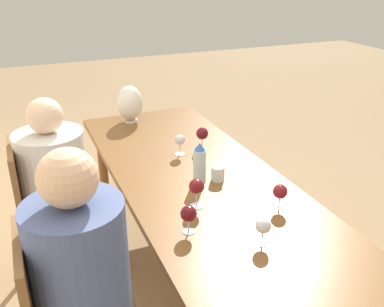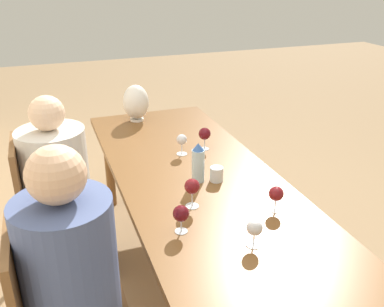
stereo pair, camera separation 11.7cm
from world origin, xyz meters
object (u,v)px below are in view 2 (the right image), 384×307
(wine_glass_5, at_px, (182,140))
(wine_glass_6, at_px, (276,194))
(wine_glass_1, at_px, (205,134))
(wine_glass_2, at_px, (181,214))
(vase, at_px, (136,102))
(water_tumbler, at_px, (217,174))
(wine_glass_0, at_px, (254,229))
(wine_glass_7, at_px, (192,187))
(person_near, at_px, (76,283))
(person_far, at_px, (60,187))
(water_bottle, at_px, (198,163))
(chair_far, at_px, (47,209))

(wine_glass_5, distance_m, wine_glass_6, 0.81)
(wine_glass_1, height_order, wine_glass_2, wine_glass_1)
(vase, bearing_deg, wine_glass_1, -157.38)
(wine_glass_1, distance_m, wine_glass_5, 0.16)
(water_tumbler, distance_m, wine_glass_0, 0.60)
(vase, bearing_deg, wine_glass_7, 178.74)
(wine_glass_1, distance_m, wine_glass_7, 0.71)
(vase, relative_size, person_near, 0.22)
(wine_glass_5, height_order, wine_glass_7, wine_glass_7)
(wine_glass_5, relative_size, wine_glass_7, 0.88)
(wine_glass_5, bearing_deg, wine_glass_1, -81.08)
(wine_glass_2, bearing_deg, vase, -5.60)
(person_far, bearing_deg, wine_glass_0, -144.38)
(wine_glass_6, bearing_deg, wine_glass_0, 133.16)
(wine_glass_0, height_order, wine_glass_5, wine_glass_5)
(water_bottle, relative_size, person_near, 0.18)
(wine_glass_5, bearing_deg, water_bottle, 175.34)
(chair_far, bearing_deg, vase, -46.19)
(water_bottle, height_order, wine_glass_5, water_bottle)
(person_near, height_order, person_far, person_near)
(water_bottle, bearing_deg, person_far, 61.29)
(wine_glass_0, xyz_separation_m, wine_glass_2, (0.20, 0.25, 0.01))
(wine_glass_6, bearing_deg, water_tumbler, 21.33)
(water_bottle, distance_m, wine_glass_6, 0.48)
(chair_far, bearing_deg, wine_glass_6, -127.41)
(water_bottle, bearing_deg, wine_glass_6, -149.33)
(wine_glass_1, relative_size, person_near, 0.12)
(wine_glass_1, relative_size, wine_glass_5, 1.10)
(water_tumbler, distance_m, person_near, 0.96)
(wine_glass_7, bearing_deg, wine_glass_5, -13.94)
(vase, xyz_separation_m, chair_far, (-0.69, 0.71, -0.38))
(wine_glass_0, distance_m, wine_glass_7, 0.41)
(water_tumbler, xyz_separation_m, vase, (1.11, 0.19, 0.10))
(wine_glass_1, distance_m, person_far, 0.93)
(wine_glass_5, xyz_separation_m, person_far, (0.02, 0.75, -0.20))
(wine_glass_6, bearing_deg, vase, 12.73)
(water_tumbler, bearing_deg, person_far, 62.40)
(wine_glass_1, height_order, chair_far, chair_far)
(wine_glass_0, bearing_deg, water_bottle, 1.22)
(wine_glass_1, relative_size, wine_glass_7, 0.97)
(person_far, bearing_deg, person_near, 179.89)
(wine_glass_1, bearing_deg, wine_glass_6, -176.32)
(wine_glass_0, xyz_separation_m, chair_far, (1.02, 0.82, -0.32))
(water_bottle, height_order, wine_glass_0, water_bottle)
(water_tumbler, height_order, person_far, person_far)
(water_bottle, relative_size, chair_far, 0.24)
(wine_glass_7, bearing_deg, person_far, 43.18)
(vase, bearing_deg, water_tumbler, -170.36)
(vase, height_order, wine_glass_1, vase)
(vase, distance_m, person_far, 0.96)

